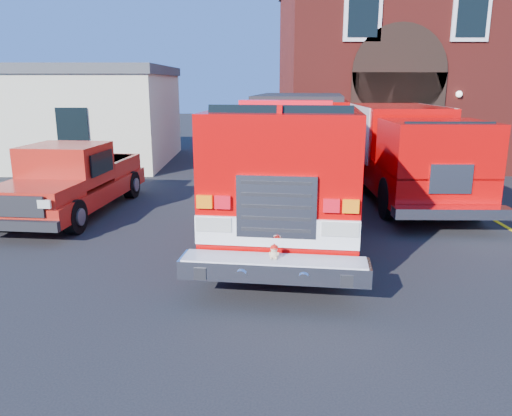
{
  "coord_description": "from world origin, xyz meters",
  "views": [
    {
      "loc": [
        -0.07,
        -10.45,
        3.64
      ],
      "look_at": [
        0.0,
        -1.2,
        1.3
      ],
      "focal_mm": 35.0,
      "sensor_mm": 36.0,
      "label": 1
    }
  ],
  "objects_px": {
    "pickup_truck": "(73,180)",
    "secondary_truck": "(404,148)",
    "fire_engine": "(294,157)",
    "fire_station": "(443,69)",
    "side_building": "(59,114)"
  },
  "relations": [
    {
      "from": "pickup_truck",
      "to": "secondary_truck",
      "type": "relative_size",
      "value": 0.71
    },
    {
      "from": "pickup_truck",
      "to": "secondary_truck",
      "type": "height_order",
      "value": "secondary_truck"
    },
    {
      "from": "fire_engine",
      "to": "pickup_truck",
      "type": "xyz_separation_m",
      "value": [
        -6.19,
        0.84,
        -0.77
      ]
    },
    {
      "from": "fire_engine",
      "to": "secondary_truck",
      "type": "relative_size",
      "value": 1.24
    },
    {
      "from": "pickup_truck",
      "to": "fire_engine",
      "type": "bearing_deg",
      "value": -7.69
    },
    {
      "from": "secondary_truck",
      "to": "pickup_truck",
      "type": "bearing_deg",
      "value": -167.35
    },
    {
      "from": "fire_station",
      "to": "pickup_truck",
      "type": "relative_size",
      "value": 2.42
    },
    {
      "from": "fire_engine",
      "to": "pickup_truck",
      "type": "distance_m",
      "value": 6.3
    },
    {
      "from": "secondary_truck",
      "to": "fire_engine",
      "type": "bearing_deg",
      "value": -141.2
    },
    {
      "from": "side_building",
      "to": "fire_engine",
      "type": "xyz_separation_m",
      "value": [
        10.03,
        -10.38,
        -0.49
      ]
    },
    {
      "from": "fire_station",
      "to": "pickup_truck",
      "type": "bearing_deg",
      "value": -143.32
    },
    {
      "from": "side_building",
      "to": "secondary_truck",
      "type": "xyz_separation_m",
      "value": [
        13.87,
        -7.3,
        -0.64
      ]
    },
    {
      "from": "fire_engine",
      "to": "pickup_truck",
      "type": "height_order",
      "value": "fire_engine"
    },
    {
      "from": "fire_station",
      "to": "side_building",
      "type": "height_order",
      "value": "fire_station"
    },
    {
      "from": "side_building",
      "to": "fire_engine",
      "type": "distance_m",
      "value": 14.45
    }
  ]
}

